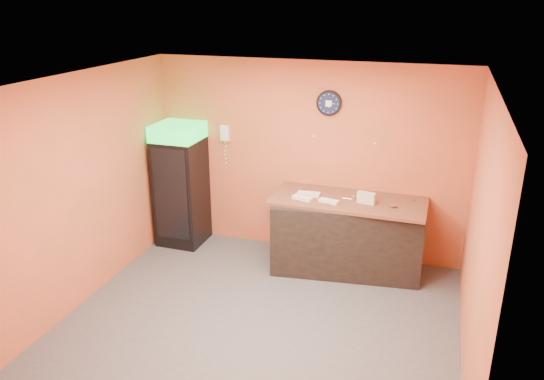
% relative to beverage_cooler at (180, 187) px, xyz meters
% --- Properties ---
extents(floor, '(4.50, 4.50, 0.00)m').
position_rel_beverage_cooler_xyz_m(floor, '(1.85, -1.61, -0.91)').
color(floor, '#47474C').
rests_on(floor, ground).
extents(back_wall, '(4.50, 0.02, 2.80)m').
position_rel_beverage_cooler_xyz_m(back_wall, '(1.85, 0.39, 0.49)').
color(back_wall, '#E45C40').
rests_on(back_wall, floor).
extents(left_wall, '(0.02, 4.00, 2.80)m').
position_rel_beverage_cooler_xyz_m(left_wall, '(-0.40, -1.61, 0.49)').
color(left_wall, '#E45C40').
rests_on(left_wall, floor).
extents(right_wall, '(0.02, 4.00, 2.80)m').
position_rel_beverage_cooler_xyz_m(right_wall, '(4.10, -1.61, 0.49)').
color(right_wall, '#E45C40').
rests_on(right_wall, floor).
extents(ceiling, '(4.50, 4.00, 0.02)m').
position_rel_beverage_cooler_xyz_m(ceiling, '(1.85, -1.61, 1.89)').
color(ceiling, white).
rests_on(ceiling, back_wall).
extents(beverage_cooler, '(0.66, 0.67, 1.86)m').
position_rel_beverage_cooler_xyz_m(beverage_cooler, '(0.00, 0.00, 0.00)').
color(beverage_cooler, black).
rests_on(beverage_cooler, floor).
extents(prep_counter, '(2.08, 1.12, 0.99)m').
position_rel_beverage_cooler_xyz_m(prep_counter, '(2.55, -0.05, -0.41)').
color(prep_counter, black).
rests_on(prep_counter, floor).
extents(wall_clock, '(0.35, 0.06, 0.35)m').
position_rel_beverage_cooler_xyz_m(wall_clock, '(2.15, 0.36, 1.33)').
color(wall_clock, black).
rests_on(wall_clock, back_wall).
extents(wall_phone, '(0.13, 0.11, 0.24)m').
position_rel_beverage_cooler_xyz_m(wall_phone, '(0.61, 0.34, 0.80)').
color(wall_phone, white).
rests_on(wall_phone, back_wall).
extents(butcher_paper, '(2.07, 0.90, 0.04)m').
position_rel_beverage_cooler_xyz_m(butcher_paper, '(2.55, -0.05, 0.10)').
color(butcher_paper, brown).
rests_on(butcher_paper, prep_counter).
extents(sub_roll_stack, '(0.25, 0.13, 0.15)m').
position_rel_beverage_cooler_xyz_m(sub_roll_stack, '(2.80, -0.11, 0.20)').
color(sub_roll_stack, beige).
rests_on(sub_roll_stack, butcher_paper).
extents(wrapped_sandwich_left, '(0.29, 0.17, 0.04)m').
position_rel_beverage_cooler_xyz_m(wrapped_sandwich_left, '(1.96, -0.23, 0.14)').
color(wrapped_sandwich_left, silver).
rests_on(wrapped_sandwich_left, butcher_paper).
extents(wrapped_sandwich_mid, '(0.28, 0.16, 0.04)m').
position_rel_beverage_cooler_xyz_m(wrapped_sandwich_mid, '(2.33, -0.23, 0.14)').
color(wrapped_sandwich_mid, silver).
rests_on(wrapped_sandwich_mid, butcher_paper).
extents(wrapped_sandwich_right, '(0.31, 0.13, 0.04)m').
position_rel_beverage_cooler_xyz_m(wrapped_sandwich_right, '(2.01, -0.06, 0.14)').
color(wrapped_sandwich_right, silver).
rests_on(wrapped_sandwich_right, butcher_paper).
extents(kitchen_tool, '(0.06, 0.06, 0.06)m').
position_rel_beverage_cooler_xyz_m(kitchen_tool, '(2.62, -0.04, 0.15)').
color(kitchen_tool, silver).
rests_on(kitchen_tool, butcher_paper).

